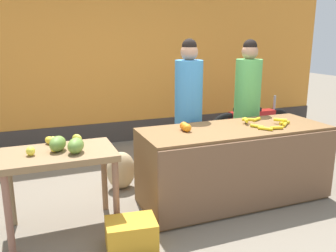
% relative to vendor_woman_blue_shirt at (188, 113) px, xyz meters
% --- Properties ---
extents(ground_plane, '(24.00, 24.00, 0.00)m').
position_rel_vendor_woman_blue_shirt_xyz_m(ground_plane, '(-0.19, -0.64, -0.91)').
color(ground_plane, '#756B5B').
extents(market_wall_back, '(7.99, 0.23, 2.93)m').
position_rel_vendor_woman_blue_shirt_xyz_m(market_wall_back, '(-0.19, 2.21, 0.52)').
color(market_wall_back, orange).
rests_on(market_wall_back, ground).
extents(fruit_stall_counter, '(2.12, 0.81, 0.85)m').
position_rel_vendor_woman_blue_shirt_xyz_m(fruit_stall_counter, '(0.28, -0.66, -0.49)').
color(fruit_stall_counter, brown).
rests_on(fruit_stall_counter, ground).
extents(side_table_wooden, '(1.02, 0.65, 0.80)m').
position_rel_vendor_woman_blue_shirt_xyz_m(side_table_wooden, '(-1.61, -0.64, -0.23)').
color(side_table_wooden, olive).
rests_on(side_table_wooden, ground).
extents(banana_bunch_pile, '(0.52, 0.56, 0.07)m').
position_rel_vendor_woman_blue_shirt_xyz_m(banana_bunch_pile, '(0.64, -0.67, -0.03)').
color(banana_bunch_pile, yellow).
rests_on(banana_bunch_pile, fruit_stall_counter).
extents(orange_pile, '(0.10, 0.18, 0.09)m').
position_rel_vendor_woman_blue_shirt_xyz_m(orange_pile, '(-0.30, -0.58, -0.02)').
color(orange_pile, orange).
rests_on(orange_pile, fruit_stall_counter).
extents(mango_papaya_pile, '(0.54, 0.58, 0.14)m').
position_rel_vendor_woman_blue_shirt_xyz_m(mango_papaya_pile, '(-1.56, -0.63, -0.05)').
color(mango_papaya_pile, '#DBD149').
rests_on(mango_papaya_pile, side_table_wooden).
extents(vendor_woman_blue_shirt, '(0.34, 0.34, 1.81)m').
position_rel_vendor_woman_blue_shirt_xyz_m(vendor_woman_blue_shirt, '(0.00, 0.00, 0.00)').
color(vendor_woman_blue_shirt, '#33333D').
rests_on(vendor_woman_blue_shirt, ground).
extents(vendor_woman_green_shirt, '(0.34, 0.34, 1.80)m').
position_rel_vendor_woman_blue_shirt_xyz_m(vendor_woman_green_shirt, '(0.87, 0.03, -0.01)').
color(vendor_woman_green_shirt, '#33333D').
rests_on(vendor_woman_green_shirt, ground).
extents(parked_motorcycle, '(1.60, 0.18, 0.88)m').
position_rel_vendor_woman_blue_shirt_xyz_m(parked_motorcycle, '(1.56, 0.89, -0.51)').
color(parked_motorcycle, black).
rests_on(parked_motorcycle, ground).
extents(produce_crate, '(0.48, 0.37, 0.26)m').
position_rel_vendor_woman_blue_shirt_xyz_m(produce_crate, '(-1.08, -1.18, -0.78)').
color(produce_crate, gold).
rests_on(produce_crate, ground).
extents(produce_sack, '(0.40, 0.35, 0.47)m').
position_rel_vendor_woman_blue_shirt_xyz_m(produce_sack, '(-0.85, 0.11, -0.68)').
color(produce_sack, tan).
rests_on(produce_sack, ground).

